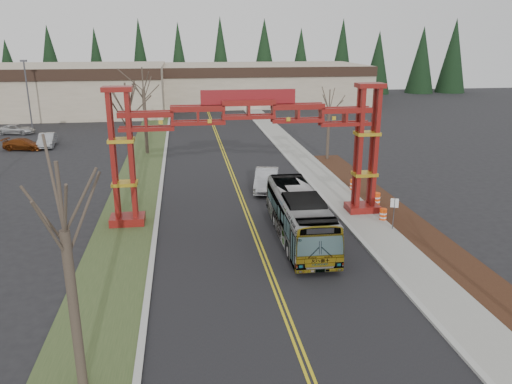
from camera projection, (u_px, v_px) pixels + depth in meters
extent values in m
cube|color=black|center=(237.00, 188.00, 40.41)|extent=(12.00, 110.00, 0.02)
cube|color=gold|center=(236.00, 188.00, 40.39)|extent=(0.12, 100.00, 0.01)
cube|color=gold|center=(239.00, 188.00, 40.43)|extent=(0.12, 100.00, 0.01)
cube|color=#ADAEA9|center=(311.00, 185.00, 41.25)|extent=(0.30, 110.00, 0.15)
cube|color=gray|center=(328.00, 184.00, 41.45)|extent=(2.60, 110.00, 0.14)
cube|color=#321810|center=(450.00, 257.00, 27.64)|extent=(2.60, 50.00, 0.12)
cube|color=#374924|center=(137.00, 192.00, 39.29)|extent=(4.00, 110.00, 0.08)
cube|color=#ADAEA9|center=(160.00, 191.00, 39.54)|extent=(0.30, 110.00, 0.15)
cube|color=maroon|center=(128.00, 220.00, 32.60)|extent=(2.20, 1.60, 0.60)
cube|color=maroon|center=(113.00, 157.00, 30.92)|extent=(0.28, 0.28, 8.00)
cube|color=maroon|center=(131.00, 157.00, 31.07)|extent=(0.28, 0.28, 8.00)
cube|color=maroon|center=(114.00, 155.00, 31.58)|extent=(0.28, 0.28, 8.00)
cube|color=maroon|center=(132.00, 154.00, 31.73)|extent=(0.28, 0.28, 8.00)
cube|color=gold|center=(125.00, 183.00, 31.86)|extent=(1.60, 1.10, 0.22)
cube|color=gold|center=(121.00, 140.00, 31.03)|extent=(1.60, 1.10, 0.22)
cube|color=maroon|center=(117.00, 89.00, 30.10)|extent=(1.80, 1.20, 0.30)
cube|color=maroon|center=(362.00, 208.00, 34.82)|extent=(2.20, 1.60, 0.60)
cube|color=maroon|center=(360.00, 149.00, 33.14)|extent=(0.28, 0.28, 8.00)
cube|color=maroon|center=(376.00, 149.00, 33.29)|extent=(0.28, 0.28, 8.00)
cube|color=maroon|center=(357.00, 147.00, 33.80)|extent=(0.28, 0.28, 8.00)
cube|color=maroon|center=(372.00, 147.00, 33.95)|extent=(0.28, 0.28, 8.00)
cube|color=gold|center=(365.00, 174.00, 34.08)|extent=(1.60, 1.10, 0.22)
cube|color=gold|center=(367.00, 133.00, 33.25)|extent=(1.60, 1.10, 0.22)
cube|color=maroon|center=(370.00, 85.00, 32.32)|extent=(1.80, 1.20, 0.30)
cube|color=maroon|center=(248.00, 107.00, 31.58)|extent=(16.00, 0.90, 1.00)
cube|color=maroon|center=(248.00, 121.00, 31.84)|extent=(16.00, 0.90, 0.60)
cube|color=maroon|center=(248.00, 97.00, 31.38)|extent=(6.00, 0.25, 0.90)
cube|color=tan|center=(18.00, 90.00, 79.55)|extent=(46.00, 22.00, 7.50)
cube|color=tan|center=(258.00, 84.00, 92.73)|extent=(38.00, 20.00, 7.00)
cube|color=black|center=(267.00, 72.00, 82.39)|extent=(38.00, 0.40, 1.60)
cone|color=black|center=(4.00, 66.00, 96.52)|extent=(5.60, 5.60, 13.00)
cylinder|color=#382D26|center=(8.00, 95.00, 98.21)|extent=(0.80, 0.80, 1.60)
cone|color=black|center=(50.00, 65.00, 97.70)|extent=(5.60, 5.60, 13.00)
cylinder|color=#382D26|center=(54.00, 95.00, 99.39)|extent=(0.80, 0.80, 1.60)
cone|color=black|center=(95.00, 65.00, 98.88)|extent=(5.60, 5.60, 13.00)
cylinder|color=#382D26|center=(98.00, 94.00, 100.57)|extent=(0.80, 0.80, 1.60)
cone|color=black|center=(139.00, 65.00, 100.06)|extent=(5.60, 5.60, 13.00)
cylinder|color=#382D26|center=(141.00, 93.00, 101.75)|extent=(0.80, 0.80, 1.60)
cone|color=black|center=(181.00, 64.00, 101.24)|extent=(5.60, 5.60, 13.00)
cylinder|color=#382D26|center=(183.00, 93.00, 102.93)|extent=(0.80, 0.80, 1.60)
cone|color=black|center=(223.00, 64.00, 102.42)|extent=(5.60, 5.60, 13.00)
cylinder|color=#382D26|center=(224.00, 92.00, 104.11)|extent=(0.80, 0.80, 1.60)
cone|color=black|center=(264.00, 64.00, 103.60)|extent=(5.60, 5.60, 13.00)
cylinder|color=#382D26|center=(264.00, 91.00, 105.29)|extent=(0.80, 0.80, 1.60)
cone|color=black|center=(304.00, 63.00, 104.78)|extent=(5.60, 5.60, 13.00)
cylinder|color=#382D26|center=(303.00, 91.00, 106.47)|extent=(0.80, 0.80, 1.60)
cone|color=black|center=(343.00, 63.00, 105.96)|extent=(5.60, 5.60, 13.00)
cylinder|color=#382D26|center=(341.00, 90.00, 107.65)|extent=(0.80, 0.80, 1.60)
cone|color=black|center=(381.00, 63.00, 107.14)|extent=(5.60, 5.60, 13.00)
cylinder|color=#382D26|center=(379.00, 90.00, 108.83)|extent=(0.80, 0.80, 1.60)
cone|color=black|center=(418.00, 63.00, 108.32)|extent=(5.60, 5.60, 13.00)
cylinder|color=#382D26|center=(416.00, 89.00, 110.01)|extent=(0.80, 0.80, 1.60)
cone|color=black|center=(455.00, 62.00, 109.49)|extent=(5.60, 5.60, 13.00)
cylinder|color=#382D26|center=(452.00, 89.00, 111.19)|extent=(0.80, 0.80, 1.60)
imported|color=#B3B7BB|center=(299.00, 216.00, 29.94)|extent=(2.74, 10.64, 2.95)
imported|color=#A5A8AD|center=(267.00, 180.00, 39.86)|extent=(2.82, 5.35, 1.68)
imported|color=maroon|center=(24.00, 144.00, 54.15)|extent=(4.61, 2.62, 1.26)
imported|color=#A5A8AD|center=(47.00, 140.00, 55.64)|extent=(2.05, 4.71, 1.51)
imported|color=silver|center=(17.00, 129.00, 63.00)|extent=(4.72, 2.87, 1.22)
cylinder|color=#382D26|center=(74.00, 313.00, 16.61)|extent=(0.34, 0.34, 5.90)
cylinder|color=#382D26|center=(60.00, 198.00, 15.42)|extent=(0.13, 0.13, 2.35)
cylinder|color=#382D26|center=(130.00, 160.00, 35.82)|extent=(0.33, 0.33, 6.57)
cylinder|color=#382D26|center=(126.00, 100.00, 34.54)|extent=(0.12, 0.12, 2.29)
cylinder|color=#382D26|center=(145.00, 123.00, 51.56)|extent=(0.35, 0.35, 6.59)
cylinder|color=#382D26|center=(143.00, 79.00, 50.25)|extent=(0.13, 0.13, 2.41)
cylinder|color=#382D26|center=(328.00, 135.00, 49.25)|extent=(0.29, 0.29, 5.02)
cylinder|color=#382D26|center=(330.00, 100.00, 48.24)|extent=(0.11, 0.11, 2.01)
cylinder|color=#3F3F44|center=(28.00, 96.00, 65.19)|extent=(0.19, 0.19, 8.75)
cube|color=#3F3F44|center=(23.00, 61.00, 63.86)|extent=(0.78, 0.39, 0.24)
cylinder|color=#3F3F44|center=(394.00, 215.00, 31.29)|extent=(0.06, 0.06, 2.15)
cube|color=white|center=(395.00, 203.00, 31.06)|extent=(0.46, 0.24, 0.59)
cylinder|color=#FB490D|center=(383.00, 215.00, 33.07)|extent=(0.46, 0.46, 0.89)
cylinder|color=white|center=(383.00, 213.00, 33.03)|extent=(0.48, 0.48, 0.11)
cylinder|color=white|center=(383.00, 217.00, 33.11)|extent=(0.48, 0.48, 0.11)
cylinder|color=#FB490D|center=(376.00, 199.00, 36.17)|extent=(0.51, 0.51, 0.97)
cylinder|color=white|center=(377.00, 197.00, 36.13)|extent=(0.53, 0.53, 0.12)
cylinder|color=white|center=(376.00, 201.00, 36.21)|extent=(0.53, 0.53, 0.12)
cylinder|color=#FB490D|center=(353.00, 185.00, 39.65)|extent=(0.50, 0.50, 0.96)
cylinder|color=white|center=(353.00, 184.00, 39.60)|extent=(0.52, 0.52, 0.11)
cylinder|color=white|center=(353.00, 187.00, 39.69)|extent=(0.52, 0.52, 0.11)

